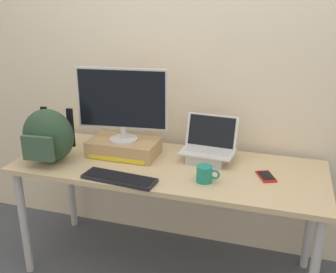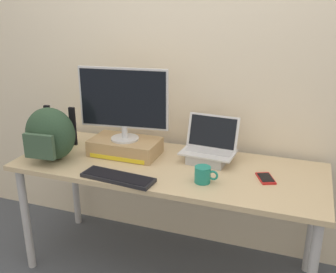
{
  "view_description": "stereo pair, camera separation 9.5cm",
  "coord_description": "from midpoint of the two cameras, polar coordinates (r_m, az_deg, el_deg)",
  "views": [
    {
      "loc": [
        0.64,
        -2.06,
        1.71
      ],
      "look_at": [
        0.0,
        0.0,
        0.92
      ],
      "focal_mm": 42.24,
      "sensor_mm": 36.0,
      "label": 1
    },
    {
      "loc": [
        0.73,
        -2.03,
        1.71
      ],
      "look_at": [
        0.0,
        0.0,
        0.92
      ],
      "focal_mm": 42.24,
      "sensor_mm": 36.0,
      "label": 2
    }
  ],
  "objects": [
    {
      "name": "ground_plane",
      "position": [
        2.75,
        1.04,
        -18.42
      ],
      "size": [
        20.0,
        20.0,
        0.0
      ],
      "primitive_type": "plane",
      "color": "#474C56"
    },
    {
      "name": "back_wall",
      "position": [
        2.61,
        4.42,
        10.95
      ],
      "size": [
        7.0,
        0.1,
        2.6
      ],
      "primitive_type": "cube",
      "color": "beige",
      "rests_on": "ground"
    },
    {
      "name": "desk",
      "position": [
        2.39,
        1.14,
        -5.73
      ],
      "size": [
        1.83,
        0.69,
        0.74
      ],
      "color": "tan",
      "rests_on": "ground"
    },
    {
      "name": "toner_box_yellow",
      "position": [
        2.51,
        -5.11,
        -1.49
      ],
      "size": [
        0.43,
        0.25,
        0.1
      ],
      "color": "tan",
      "rests_on": "desk"
    },
    {
      "name": "desktop_monitor",
      "position": [
        2.41,
        -5.33,
        4.96
      ],
      "size": [
        0.56,
        0.18,
        0.45
      ],
      "rotation": [
        0.0,
        0.0,
        0.12
      ],
      "color": "silver",
      "rests_on": "toner_box_yellow"
    },
    {
      "name": "open_laptop",
      "position": [
        2.41,
        7.03,
        -2.29
      ],
      "size": [
        0.33,
        0.23,
        0.27
      ],
      "rotation": [
        0.0,
        0.0,
        -0.07
      ],
      "color": "#ADADB2",
      "rests_on": "desk"
    },
    {
      "name": "external_keyboard",
      "position": [
        2.19,
        -6.0,
        -5.9
      ],
      "size": [
        0.42,
        0.16,
        0.02
      ],
      "rotation": [
        0.0,
        0.0,
        -0.09
      ],
      "color": "black",
      "rests_on": "desk"
    },
    {
      "name": "messenger_backpack",
      "position": [
        2.47,
        -15.59,
        0.3
      ],
      "size": [
        0.33,
        0.29,
        0.33
      ],
      "rotation": [
        0.0,
        0.0,
        0.08
      ],
      "color": "#28422D",
      "rests_on": "desk"
    },
    {
      "name": "coffee_mug",
      "position": [
        2.14,
        6.36,
        -5.5
      ],
      "size": [
        0.13,
        0.09,
        0.09
      ],
      "color": "#1E7F70",
      "rests_on": "desk"
    },
    {
      "name": "cell_phone",
      "position": [
        2.26,
        15.11,
        -5.8
      ],
      "size": [
        0.13,
        0.16,
        0.01
      ],
      "rotation": [
        0.0,
        0.0,
        0.42
      ],
      "color": "red",
      "rests_on": "desk"
    },
    {
      "name": "plush_toy",
      "position": [
        2.73,
        -13.09,
        -0.05
      ],
      "size": [
        0.1,
        0.1,
        0.1
      ],
      "color": "#56B256",
      "rests_on": "desk"
    }
  ]
}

